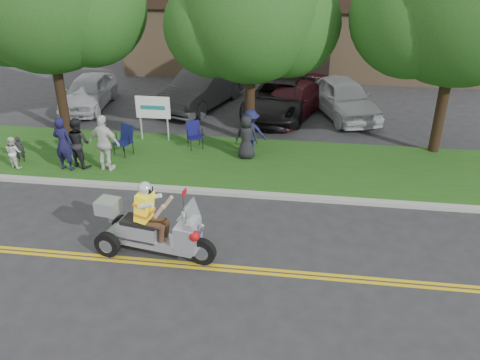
# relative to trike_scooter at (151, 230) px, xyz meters

# --- Properties ---
(ground) EXTENTS (120.00, 120.00, 0.00)m
(ground) POSITION_rel_trike_scooter_xyz_m (1.01, 0.15, -0.69)
(ground) COLOR #28282B
(ground) RESTS_ON ground
(centerline_near) EXTENTS (60.00, 0.10, 0.01)m
(centerline_near) POSITION_rel_trike_scooter_xyz_m (1.01, -0.43, -0.68)
(centerline_near) COLOR gold
(centerline_near) RESTS_ON ground
(centerline_far) EXTENTS (60.00, 0.10, 0.01)m
(centerline_far) POSITION_rel_trike_scooter_xyz_m (1.01, -0.27, -0.68)
(centerline_far) COLOR gold
(centerline_far) RESTS_ON ground
(curb) EXTENTS (60.00, 0.25, 0.12)m
(curb) POSITION_rel_trike_scooter_xyz_m (1.01, 3.20, -0.63)
(curb) COLOR #A8A89E
(curb) RESTS_ON ground
(grass_verge) EXTENTS (60.00, 4.00, 0.10)m
(grass_verge) POSITION_rel_trike_scooter_xyz_m (1.01, 5.35, -0.64)
(grass_verge) COLOR #244813
(grass_verge) RESTS_ON ground
(commercial_building) EXTENTS (18.00, 8.20, 4.00)m
(commercial_building) POSITION_rel_trike_scooter_xyz_m (3.01, 19.13, 1.32)
(commercial_building) COLOR #9E7F5B
(commercial_building) RESTS_ON ground
(tree_left) EXTENTS (6.62, 5.40, 7.78)m
(tree_left) POSITION_rel_trike_scooter_xyz_m (-5.43, 7.18, 4.16)
(tree_left) COLOR #332114
(tree_left) RESTS_ON ground
(tree_mid) EXTENTS (5.88, 4.80, 7.05)m
(tree_mid) POSITION_rel_trike_scooter_xyz_m (1.57, 7.38, 3.74)
(tree_mid) COLOR #332114
(tree_mid) RESTS_ON ground
(tree_right) EXTENTS (6.86, 5.60, 8.07)m
(tree_right) POSITION_rel_trike_scooter_xyz_m (8.08, 7.18, 4.34)
(tree_right) COLOR #332114
(tree_right) RESTS_ON ground
(business_sign) EXTENTS (1.25, 0.06, 1.75)m
(business_sign) POSITION_rel_trike_scooter_xyz_m (-1.89, 6.75, 0.57)
(business_sign) COLOR silver
(business_sign) RESTS_ON ground
(trike_scooter) EXTENTS (3.02, 1.23, 1.98)m
(trike_scooter) POSITION_rel_trike_scooter_xyz_m (0.00, 0.00, 0.00)
(trike_scooter) COLOR black
(trike_scooter) RESTS_ON ground
(lawn_chair_a) EXTENTS (0.71, 0.72, 1.01)m
(lawn_chair_a) POSITION_rel_trike_scooter_xyz_m (-2.54, 5.45, -0.02)
(lawn_chair_a) COLOR black
(lawn_chair_a) RESTS_ON grass_verge
(lawn_chair_b) EXTENTS (0.68, 0.68, 0.94)m
(lawn_chair_b) POSITION_rel_trike_scooter_xyz_m (-0.33, 6.32, -0.06)
(lawn_chair_b) COLOR black
(lawn_chair_b) RESTS_ON grass_verge
(spectator_adult_left) EXTENTS (0.69, 0.50, 1.77)m
(spectator_adult_left) POSITION_rel_trike_scooter_xyz_m (-4.02, 4.00, 0.30)
(spectator_adult_left) COLOR #161439
(spectator_adult_left) RESTS_ON grass_verge
(spectator_adult_mid) EXTENTS (0.98, 0.89, 1.64)m
(spectator_adult_mid) POSITION_rel_trike_scooter_xyz_m (-3.68, 4.30, 0.24)
(spectator_adult_mid) COLOR black
(spectator_adult_mid) RESTS_ON grass_verge
(spectator_adult_right) EXTENTS (1.15, 0.67, 1.84)m
(spectator_adult_right) POSITION_rel_trike_scooter_xyz_m (-2.71, 4.15, 0.33)
(spectator_adult_right) COLOR silver
(spectator_adult_right) RESTS_ON grass_verge
(spectator_chair_a) EXTENTS (1.05, 0.65, 1.57)m
(spectator_chair_a) POSITION_rel_trike_scooter_xyz_m (1.71, 6.02, 0.20)
(spectator_chair_a) COLOR #191C47
(spectator_chair_a) RESTS_ON grass_verge
(spectator_chair_b) EXTENTS (0.77, 0.53, 1.51)m
(spectator_chair_b) POSITION_rel_trike_scooter_xyz_m (1.60, 5.65, 0.17)
(spectator_chair_b) COLOR black
(spectator_chair_b) RESTS_ON grass_verge
(child_left) EXTENTS (0.39, 0.36, 0.89)m
(child_left) POSITION_rel_trike_scooter_xyz_m (-5.79, 4.34, -0.14)
(child_left) COLOR black
(child_left) RESTS_ON grass_verge
(child_right) EXTENTS (0.63, 0.57, 1.05)m
(child_right) POSITION_rel_trike_scooter_xyz_m (-5.75, 3.93, -0.06)
(child_right) COLOR white
(child_right) RESTS_ON grass_verge
(parked_car_far_left) EXTENTS (1.96, 4.21, 1.40)m
(parked_car_far_left) POSITION_rel_trike_scooter_xyz_m (-5.80, 10.14, 0.01)
(parked_car_far_left) COLOR silver
(parked_car_far_left) RESTS_ON ground
(parked_car_left) EXTENTS (3.29, 5.26, 1.64)m
(parked_car_left) POSITION_rel_trike_scooter_xyz_m (-0.99, 10.93, 0.13)
(parked_car_left) COLOR #2D2C2F
(parked_car_left) RESTS_ON ground
(parked_car_mid) EXTENTS (3.16, 5.45, 1.43)m
(parked_car_mid) POSITION_rel_trike_scooter_xyz_m (2.40, 10.41, 0.02)
(parked_car_mid) COLOR black
(parked_car_mid) RESTS_ON ground
(parked_car_right) EXTENTS (3.33, 4.86, 1.31)m
(parked_car_right) POSITION_rel_trike_scooter_xyz_m (2.88, 10.29, -0.04)
(parked_car_right) COLOR #410F16
(parked_car_right) RESTS_ON ground
(parked_car_far_right) EXTENTS (3.33, 4.86, 1.54)m
(parked_car_far_right) POSITION_rel_trike_scooter_xyz_m (5.01, 10.62, 0.08)
(parked_car_far_right) COLOR silver
(parked_car_far_right) RESTS_ON ground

